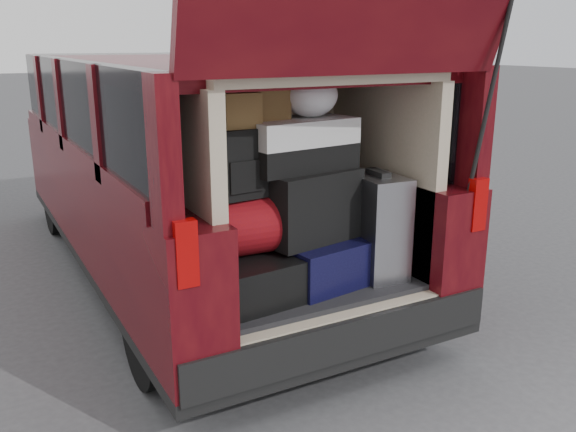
% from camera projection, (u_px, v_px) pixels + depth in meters
% --- Properties ---
extents(ground, '(80.00, 80.00, 0.00)m').
position_uv_depth(ground, '(314.00, 377.00, 3.59)').
color(ground, '#3C3C3F').
rests_on(ground, ground).
extents(minivan, '(1.90, 5.35, 2.77)m').
position_uv_depth(minivan, '(196.00, 170.00, 4.90)').
color(minivan, black).
rests_on(minivan, ground).
extents(load_floor, '(1.24, 1.05, 0.55)m').
position_uv_depth(load_floor, '(291.00, 316.00, 3.74)').
color(load_floor, black).
rests_on(load_floor, ground).
extents(black_hardshell, '(0.49, 0.63, 0.24)m').
position_uv_depth(black_hardshell, '(244.00, 275.00, 3.34)').
color(black_hardshell, black).
rests_on(black_hardshell, load_floor).
extents(navy_hardshell, '(0.57, 0.66, 0.26)m').
position_uv_depth(navy_hardshell, '(311.00, 258.00, 3.57)').
color(navy_hardshell, black).
rests_on(navy_hardshell, load_floor).
extents(silver_roller, '(0.29, 0.43, 0.61)m').
position_uv_depth(silver_roller, '(376.00, 226.00, 3.60)').
color(silver_roller, silver).
rests_on(silver_roller, load_floor).
extents(red_duffel, '(0.50, 0.34, 0.32)m').
position_uv_depth(red_duffel, '(245.00, 226.00, 3.28)').
color(red_duffel, maroon).
rests_on(red_duffel, black_hardshell).
extents(black_soft_case, '(0.61, 0.43, 0.40)m').
position_uv_depth(black_soft_case, '(308.00, 205.00, 3.44)').
color(black_soft_case, black).
rests_on(black_soft_case, navy_hardshell).
extents(backpack, '(0.27, 0.18, 0.37)m').
position_uv_depth(backpack, '(240.00, 164.00, 3.18)').
color(backpack, black).
rests_on(backpack, red_duffel).
extents(twotone_duffel, '(0.66, 0.40, 0.28)m').
position_uv_depth(twotone_duffel, '(298.00, 144.00, 3.38)').
color(twotone_duffel, silver).
rests_on(twotone_duffel, black_soft_case).
extents(grocery_sack_lower, '(0.20, 0.17, 0.18)m').
position_uv_depth(grocery_sack_lower, '(239.00, 110.00, 3.14)').
color(grocery_sack_lower, brown).
rests_on(grocery_sack_lower, backpack).
extents(grocery_sack_upper, '(0.25, 0.22, 0.23)m').
position_uv_depth(grocery_sack_upper, '(264.00, 98.00, 3.28)').
color(grocery_sack_upper, brown).
rests_on(grocery_sack_upper, twotone_duffel).
extents(plastic_bag_center, '(0.33, 0.31, 0.25)m').
position_uv_depth(plastic_bag_center, '(311.00, 95.00, 3.36)').
color(plastic_bag_center, white).
rests_on(plastic_bag_center, twotone_duffel).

